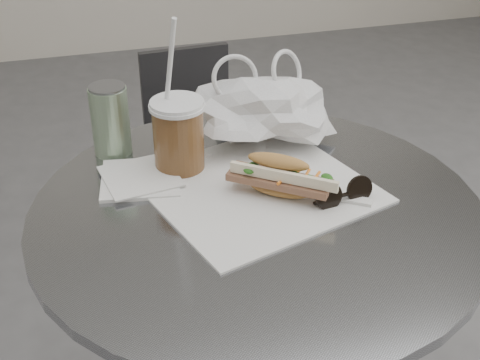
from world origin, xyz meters
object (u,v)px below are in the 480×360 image
object	(u,v)px
sunglasses	(343,194)
cafe_table	(255,328)
banh_mi	(279,176)
iced_coffee	(178,134)
chair_far	(199,173)
drink_can	(110,120)

from	to	relation	value
sunglasses	cafe_table	bearing A→B (deg)	160.55
banh_mi	iced_coffee	distance (m)	0.20
chair_far	drink_can	size ratio (longest dim) A/B	4.84
cafe_table	drink_can	distance (m)	0.47
sunglasses	drink_can	distance (m)	0.45
chair_far	banh_mi	world-z (taller)	banh_mi
sunglasses	chair_far	bearing A→B (deg)	86.28
chair_far	drink_can	xyz separation A→B (m)	(-0.29, -0.61, 0.51)
cafe_table	sunglasses	size ratio (longest dim) A/B	7.08
cafe_table	chair_far	world-z (taller)	cafe_table
cafe_table	iced_coffee	world-z (taller)	iced_coffee
iced_coffee	drink_can	distance (m)	0.15
sunglasses	banh_mi	bearing A→B (deg)	143.46
banh_mi	drink_can	world-z (taller)	drink_can
chair_far	sunglasses	size ratio (longest dim) A/B	6.11
chair_far	sunglasses	bearing A→B (deg)	90.67
chair_far	drink_can	distance (m)	0.85
cafe_table	chair_far	distance (m)	0.89
cafe_table	banh_mi	distance (m)	0.32
banh_mi	sunglasses	xyz separation A→B (m)	(0.10, -0.05, -0.02)
cafe_table	banh_mi	bearing A→B (deg)	27.40
banh_mi	drink_can	size ratio (longest dim) A/B	1.63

